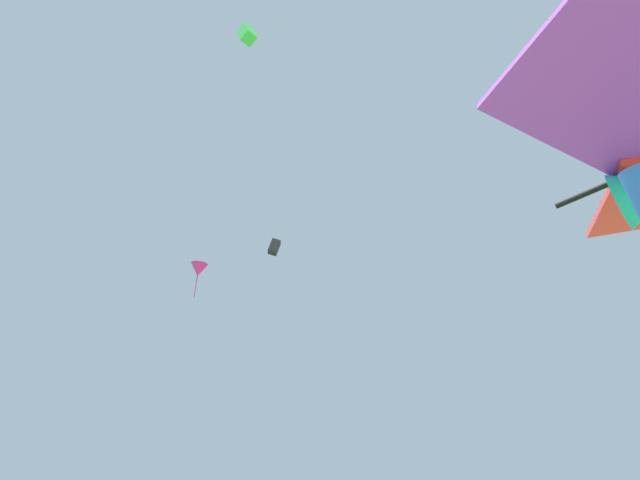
{
  "coord_description": "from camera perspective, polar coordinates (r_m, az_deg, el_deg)",
  "views": [
    {
      "loc": [
        -1.85,
        -0.5,
        0.84
      ],
      "look_at": [
        -0.03,
        2.26,
        3.12
      ],
      "focal_mm": 27.48,
      "sensor_mm": 36.0,
      "label": 1
    }
  ],
  "objects": [
    {
      "name": "distant_kite_magenta_mid_right",
      "position": [
        26.32,
        -13.97,
        -3.38
      ],
      "size": [
        1.21,
        1.3,
        2.07
      ],
      "color": "#DB2393"
    },
    {
      "name": "distant_kite_green_low_right",
      "position": [
        21.24,
        -8.51,
        22.6
      ],
      "size": [
        0.71,
        0.78,
        0.95
      ],
      "color": "green"
    },
    {
      "name": "distant_kite_black_high_right",
      "position": [
        35.03,
        -5.35,
        -0.83
      ],
      "size": [
        1.06,
        0.99,
        1.18
      ],
      "color": "black"
    }
  ]
}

